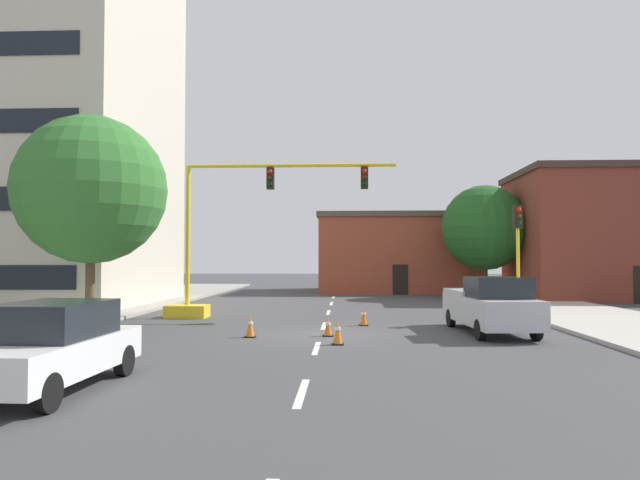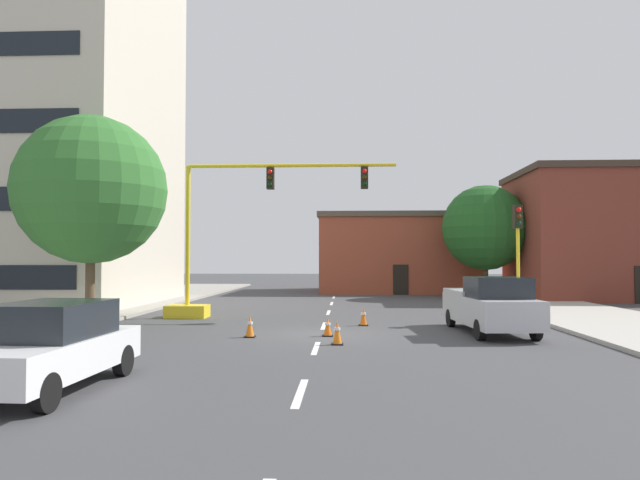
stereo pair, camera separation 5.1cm
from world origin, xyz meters
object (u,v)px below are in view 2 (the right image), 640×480
at_px(sedan_white_near_left, 51,345).
at_px(traffic_cone_roadside_b, 250,326).
at_px(tree_right_far, 485,228).
at_px(traffic_cone_roadside_d, 337,333).
at_px(traffic_light_pole_right, 518,236).
at_px(traffic_signal_gantry, 218,266).
at_px(traffic_cone_roadside_c, 363,317).
at_px(tree_left_near, 91,190).
at_px(pickup_truck_silver, 490,305).
at_px(traffic_cone_roadside_a, 328,327).

relative_size(sedan_white_near_left, traffic_cone_roadside_b, 6.21).
height_order(tree_right_far, traffic_cone_roadside_d, tree_right_far).
relative_size(traffic_light_pole_right, traffic_cone_roadside_b, 6.54).
height_order(traffic_signal_gantry, traffic_cone_roadside_c, traffic_signal_gantry).
bearing_deg(traffic_signal_gantry, traffic_cone_roadside_c, -22.78).
distance_m(traffic_signal_gantry, traffic_cone_roadside_b, 6.93).
relative_size(traffic_light_pole_right, tree_right_far, 0.63).
relative_size(traffic_signal_gantry, traffic_cone_roadside_d, 13.66).
distance_m(tree_right_far, traffic_cone_roadside_c, 18.90).
xyz_separation_m(traffic_light_pole_right, traffic_cone_roadside_b, (-10.20, -4.72, -3.17)).
bearing_deg(traffic_signal_gantry, traffic_cone_roadside_b, -67.82).
xyz_separation_m(tree_left_near, traffic_cone_roadside_d, (9.83, -4.63, -4.97)).
height_order(pickup_truck_silver, traffic_cone_roadside_b, pickup_truck_silver).
bearing_deg(tree_right_far, traffic_cone_roadside_a, -117.16).
bearing_deg(traffic_cone_roadside_b, tree_right_far, 57.65).
height_order(traffic_light_pole_right, traffic_cone_roadside_b, traffic_light_pole_right).
height_order(traffic_light_pole_right, tree_right_far, tree_right_far).
bearing_deg(sedan_white_near_left, traffic_cone_roadside_a, 57.38).
relative_size(traffic_signal_gantry, tree_right_far, 1.34).
bearing_deg(tree_right_far, traffic_cone_roadside_c, -118.00).
bearing_deg(traffic_cone_roadside_c, traffic_signal_gantry, 157.22).
height_order(sedan_white_near_left, traffic_cone_roadside_b, sedan_white_near_left).
bearing_deg(tree_left_near, traffic_signal_gantry, 34.43).
relative_size(tree_left_near, traffic_cone_roadside_a, 12.99).
bearing_deg(traffic_signal_gantry, sedan_white_near_left, -90.48).
distance_m(tree_left_near, traffic_cone_roadside_b, 9.07).
xyz_separation_m(traffic_signal_gantry, tree_left_near, (-4.39, -3.01, 3.03)).
distance_m(traffic_signal_gantry, sedan_white_near_left, 13.98).
distance_m(pickup_truck_silver, sedan_white_near_left, 14.20).
xyz_separation_m(tree_right_far, sedan_white_near_left, (-15.12, -27.47, -3.81)).
bearing_deg(traffic_cone_roadside_a, traffic_light_pole_right, 29.61).
bearing_deg(traffic_cone_roadside_b, traffic_light_pole_right, 24.82).
relative_size(pickup_truck_silver, traffic_cone_roadside_b, 7.53).
bearing_deg(traffic_cone_roadside_a, tree_left_near, 163.71).
height_order(traffic_cone_roadside_a, traffic_cone_roadside_c, traffic_cone_roadside_c).
xyz_separation_m(pickup_truck_silver, sedan_white_near_left, (-10.85, -9.16, -0.09)).
distance_m(sedan_white_near_left, traffic_cone_roadside_c, 12.98).
distance_m(traffic_signal_gantry, traffic_cone_roadside_d, 9.58).
relative_size(traffic_cone_roadside_a, traffic_cone_roadside_b, 0.87).
bearing_deg(tree_left_near, traffic_cone_roadside_d, -25.23).
bearing_deg(traffic_cone_roadside_d, traffic_light_pole_right, 40.43).
relative_size(pickup_truck_silver, traffic_cone_roadside_a, 8.67).
xyz_separation_m(tree_right_far, traffic_cone_roadside_d, (-9.57, -21.20, -4.34)).
bearing_deg(traffic_cone_roadside_d, pickup_truck_silver, 28.66).
bearing_deg(traffic_cone_roadside_d, traffic_cone_roadside_c, 79.35).
bearing_deg(traffic_light_pole_right, tree_left_near, -174.76).
relative_size(tree_right_far, traffic_cone_roadside_a, 11.87).
xyz_separation_m(traffic_signal_gantry, traffic_cone_roadside_b, (2.51, -6.16, -1.95)).
bearing_deg(traffic_cone_roadside_c, traffic_light_pole_right, 11.02).
height_order(tree_right_far, sedan_white_near_left, tree_right_far).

